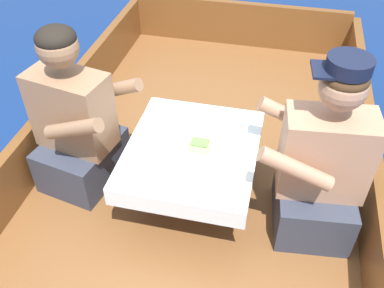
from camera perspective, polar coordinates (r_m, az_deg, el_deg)
The scene contains 20 objects.
ground_plane at distance 2.67m, azimuth 0.21°, elevation -10.27°, with size 60.00×60.00×0.00m, color navy.
boat_deck at distance 2.55m, azimuth 0.22°, elevation -8.16°, with size 1.90×3.62×0.30m, color brown.
gunwale_port at distance 2.64m, azimuth -19.66°, elevation 0.14°, with size 0.06×3.62×0.32m, color brown.
gunwale_starboard at distance 2.37m, azimuth 22.67°, elevation -6.40°, with size 0.06×3.62×0.32m, color brown.
bow_coaming at distance 3.79m, azimuth 6.45°, elevation 15.66°, with size 1.78×0.06×0.37m, color brown.
cockpit_table at distance 2.20m, azimuth 0.00°, elevation -1.09°, with size 0.66×0.76×0.35m.
person_port at distance 2.34m, azimuth -15.19°, elevation 2.34°, with size 0.58×0.52×0.93m.
person_starboard at distance 2.10m, azimuth 16.71°, elevation -3.06°, with size 0.55×0.49×0.96m.
plate_sandwich at distance 2.15m, azimuth 1.05°, elevation -0.74°, with size 0.18×0.18×0.01m.
plate_bread at distance 2.11m, azimuth -5.77°, elevation -2.03°, with size 0.20×0.20×0.01m.
sandwich at distance 2.13m, azimuth 1.06°, elevation -0.19°, with size 0.11×0.08×0.05m.
bowl_port_near at distance 2.37m, azimuth -0.80°, elevation 4.26°, with size 0.14×0.14×0.04m.
bowl_starboard_near at distance 2.13m, azimuth 6.01°, elevation -0.82°, with size 0.14×0.14×0.04m.
bowl_center_far at distance 2.26m, azimuth -3.24°, elevation 2.12°, with size 0.15×0.15×0.04m.
coffee_cup_port at distance 2.01m, azimuth 5.07°, elevation -3.68°, with size 0.10×0.08×0.06m.
coffee_cup_starboard at distance 2.30m, azimuth 5.67°, elevation 3.10°, with size 0.09×0.07×0.06m.
utensil_knife_port at distance 2.31m, azimuth 0.50°, elevation 2.57°, with size 0.17×0.04×0.00m.
utensil_spoon_port at distance 2.47m, azimuth -4.36°, elevation 5.39°, with size 0.06×0.17×0.01m.
utensil_spoon_center at distance 2.36m, azimuth -5.71°, elevation 3.28°, with size 0.08×0.16×0.01m.
utensil_spoon_starboard at distance 2.00m, azimuth -6.34°, elevation -4.94°, with size 0.17×0.03×0.01m.
Camera 1 is at (0.37, -1.64, 2.08)m, focal length 40.00 mm.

